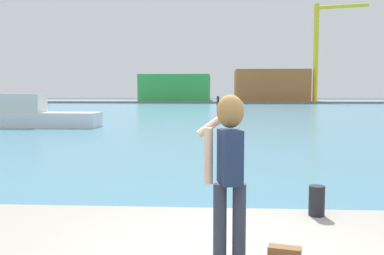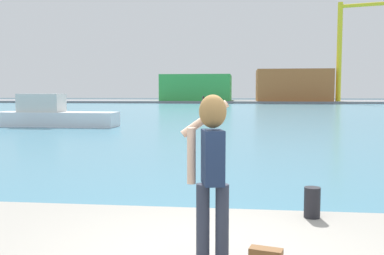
# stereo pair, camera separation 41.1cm
# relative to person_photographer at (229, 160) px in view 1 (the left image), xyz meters

# --- Properties ---
(ground_plane) EXTENTS (220.00, 220.00, 0.00)m
(ground_plane) POSITION_rel_person_photographer_xyz_m (0.02, 50.08, -1.59)
(ground_plane) COLOR #334751
(harbor_water) EXTENTS (140.00, 100.00, 0.02)m
(harbor_water) POSITION_rel_person_photographer_xyz_m (0.02, 52.08, -1.58)
(harbor_water) COLOR teal
(harbor_water) RESTS_ON ground_plane
(far_shore_dock) EXTENTS (140.00, 20.00, 0.45)m
(far_shore_dock) POSITION_rel_person_photographer_xyz_m (0.02, 92.08, -1.37)
(far_shore_dock) COLOR gray
(far_shore_dock) RESTS_ON ground_plane
(person_photographer) EXTENTS (0.53, 0.54, 1.74)m
(person_photographer) POSITION_rel_person_photographer_xyz_m (0.00, 0.00, 0.00)
(person_photographer) COLOR #2D3342
(person_photographer) RESTS_ON quay_promenade
(harbor_bollard) EXTENTS (0.23, 0.23, 0.43)m
(harbor_bollard) POSITION_rel_person_photographer_xyz_m (1.30, 1.74, -0.85)
(harbor_bollard) COLOR black
(harbor_bollard) RESTS_ON quay_promenade
(boat_moored) EXTENTS (8.17, 2.18, 2.16)m
(boat_moored) POSITION_rel_person_photographer_xyz_m (-12.16, 22.97, -0.83)
(boat_moored) COLOR white
(boat_moored) RESTS_ON harbor_water
(warehouse_left) EXTENTS (14.92, 13.51, 5.60)m
(warehouse_left) POSITION_rel_person_photographer_xyz_m (-9.54, 91.68, 1.66)
(warehouse_left) COLOR green
(warehouse_left) RESTS_ON far_shore_dock
(warehouse_right) EXTENTS (14.89, 10.54, 6.46)m
(warehouse_right) POSITION_rel_person_photographer_xyz_m (10.84, 87.81, 2.09)
(warehouse_right) COLOR #B26633
(warehouse_right) RESTS_ON far_shore_dock
(port_crane) EXTENTS (9.99, 3.29, 19.53)m
(port_crane) POSITION_rel_person_photographer_xyz_m (20.47, 85.02, 10.38)
(port_crane) COLOR yellow
(port_crane) RESTS_ON far_shore_dock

